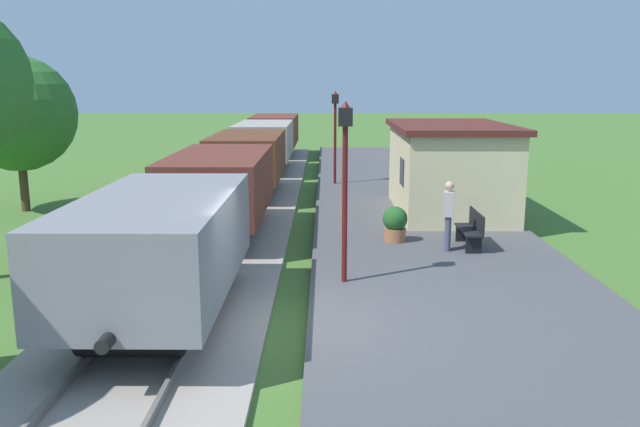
{
  "coord_description": "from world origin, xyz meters",
  "views": [
    {
      "loc": [
        0.5,
        -10.55,
        4.32
      ],
      "look_at": [
        0.38,
        5.43,
        1.04
      ],
      "focal_mm": 36.29,
      "sensor_mm": 36.0,
      "label": 1
    }
  ],
  "objects_px": {
    "station_hut": "(449,168)",
    "lamp_post_far": "(335,120)",
    "potted_planter": "(395,223)",
    "freight_train": "(248,161)",
    "bench_near_hut": "(472,229)",
    "tree_trackside_far": "(17,114)",
    "lamp_post_near": "(345,159)",
    "person_waiting": "(449,213)"
  },
  "relations": [
    {
      "from": "station_hut",
      "to": "lamp_post_near",
      "type": "relative_size",
      "value": 1.57
    },
    {
      "from": "bench_near_hut",
      "to": "potted_planter",
      "type": "xyz_separation_m",
      "value": [
        -1.84,
        0.6,
        0.0
      ]
    },
    {
      "from": "potted_planter",
      "to": "lamp_post_far",
      "type": "relative_size",
      "value": 0.25
    },
    {
      "from": "person_waiting",
      "to": "lamp_post_far",
      "type": "relative_size",
      "value": 0.46
    },
    {
      "from": "lamp_post_near",
      "to": "tree_trackside_far",
      "type": "relative_size",
      "value": 0.72
    },
    {
      "from": "person_waiting",
      "to": "lamp_post_near",
      "type": "height_order",
      "value": "lamp_post_near"
    },
    {
      "from": "bench_near_hut",
      "to": "potted_planter",
      "type": "distance_m",
      "value": 1.94
    },
    {
      "from": "freight_train",
      "to": "station_hut",
      "type": "relative_size",
      "value": 5.62
    },
    {
      "from": "person_waiting",
      "to": "lamp_post_near",
      "type": "bearing_deg",
      "value": 56.79
    },
    {
      "from": "tree_trackside_far",
      "to": "potted_planter",
      "type": "bearing_deg",
      "value": -23.25
    },
    {
      "from": "freight_train",
      "to": "bench_near_hut",
      "type": "height_order",
      "value": "freight_train"
    },
    {
      "from": "station_hut",
      "to": "bench_near_hut",
      "type": "distance_m",
      "value": 4.6
    },
    {
      "from": "station_hut",
      "to": "person_waiting",
      "type": "distance_m",
      "value": 4.9
    },
    {
      "from": "person_waiting",
      "to": "potted_planter",
      "type": "relative_size",
      "value": 1.87
    },
    {
      "from": "bench_near_hut",
      "to": "freight_train",
      "type": "bearing_deg",
      "value": 127.79
    },
    {
      "from": "tree_trackside_far",
      "to": "freight_train",
      "type": "bearing_deg",
      "value": 20.54
    },
    {
      "from": "freight_train",
      "to": "potted_planter",
      "type": "relative_size",
      "value": 35.59
    },
    {
      "from": "station_hut",
      "to": "lamp_post_near",
      "type": "bearing_deg",
      "value": -115.48
    },
    {
      "from": "lamp_post_far",
      "to": "potted_planter",
      "type": "bearing_deg",
      "value": -81.71
    },
    {
      "from": "lamp_post_near",
      "to": "lamp_post_far",
      "type": "xyz_separation_m",
      "value": [
        0.0,
        13.09,
        0.0
      ]
    },
    {
      "from": "bench_near_hut",
      "to": "lamp_post_near",
      "type": "bearing_deg",
      "value": -138.83
    },
    {
      "from": "station_hut",
      "to": "lamp_post_near",
      "type": "xyz_separation_m",
      "value": [
        -3.5,
        -7.34,
        1.15
      ]
    },
    {
      "from": "lamp_post_near",
      "to": "lamp_post_far",
      "type": "height_order",
      "value": "same"
    },
    {
      "from": "lamp_post_near",
      "to": "tree_trackside_far",
      "type": "height_order",
      "value": "tree_trackside_far"
    },
    {
      "from": "freight_train",
      "to": "bench_near_hut",
      "type": "bearing_deg",
      "value": -52.21
    },
    {
      "from": "station_hut",
      "to": "lamp_post_near",
      "type": "distance_m",
      "value": 8.21
    },
    {
      "from": "bench_near_hut",
      "to": "lamp_post_near",
      "type": "distance_m",
      "value": 4.79
    },
    {
      "from": "station_hut",
      "to": "lamp_post_far",
      "type": "relative_size",
      "value": 1.57
    },
    {
      "from": "freight_train",
      "to": "bench_near_hut",
      "type": "relative_size",
      "value": 21.73
    },
    {
      "from": "freight_train",
      "to": "tree_trackside_far",
      "type": "height_order",
      "value": "tree_trackside_far"
    },
    {
      "from": "tree_trackside_far",
      "to": "station_hut",
      "type": "bearing_deg",
      "value": -5.02
    },
    {
      "from": "lamp_post_far",
      "to": "tree_trackside_far",
      "type": "distance_m",
      "value": 11.48
    },
    {
      "from": "bench_near_hut",
      "to": "person_waiting",
      "type": "bearing_deg",
      "value": -155.31
    },
    {
      "from": "lamp_post_far",
      "to": "bench_near_hut",
      "type": "bearing_deg",
      "value": -72.42
    },
    {
      "from": "freight_train",
      "to": "lamp_post_far",
      "type": "relative_size",
      "value": 8.81
    },
    {
      "from": "freight_train",
      "to": "station_hut",
      "type": "bearing_deg",
      "value": -30.12
    },
    {
      "from": "bench_near_hut",
      "to": "lamp_post_far",
      "type": "distance_m",
      "value": 10.95
    },
    {
      "from": "freight_train",
      "to": "bench_near_hut",
      "type": "distance_m",
      "value": 10.71
    },
    {
      "from": "station_hut",
      "to": "potted_planter",
      "type": "xyz_separation_m",
      "value": [
        -2.09,
        -3.9,
        -0.93
      ]
    },
    {
      "from": "lamp_post_far",
      "to": "tree_trackside_far",
      "type": "height_order",
      "value": "tree_trackside_far"
    },
    {
      "from": "bench_near_hut",
      "to": "person_waiting",
      "type": "distance_m",
      "value": 0.85
    },
    {
      "from": "freight_train",
      "to": "bench_near_hut",
      "type": "xyz_separation_m",
      "value": [
        6.55,
        -8.44,
        -0.68
      ]
    }
  ]
}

